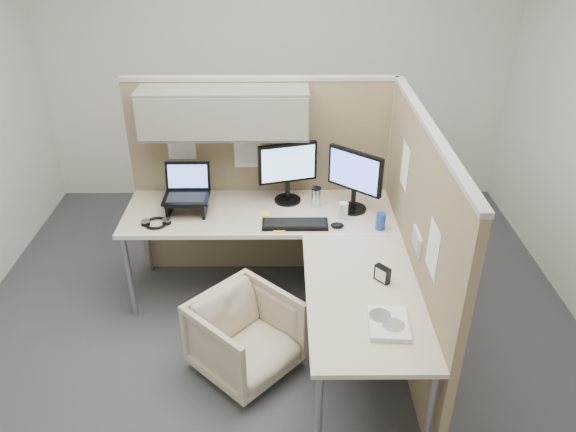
{
  "coord_description": "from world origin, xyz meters",
  "views": [
    {
      "loc": [
        0.07,
        -3.07,
        2.75
      ],
      "look_at": [
        0.1,
        0.25,
        0.85
      ],
      "focal_mm": 35.0,
      "sensor_mm": 36.0,
      "label": 1
    }
  ],
  "objects_px": {
    "office_chair": "(245,333)",
    "monitor_left": "(288,168)",
    "keyboard": "(295,224)",
    "desk": "(292,246)"
  },
  "relations": [
    {
      "from": "desk",
      "to": "keyboard",
      "type": "distance_m",
      "value": 0.2
    },
    {
      "from": "monitor_left",
      "to": "keyboard",
      "type": "xyz_separation_m",
      "value": [
        0.05,
        -0.37,
        -0.26
      ]
    },
    {
      "from": "desk",
      "to": "office_chair",
      "type": "bearing_deg",
      "value": -125.04
    },
    {
      "from": "office_chair",
      "to": "keyboard",
      "type": "distance_m",
      "value": 0.84
    },
    {
      "from": "desk",
      "to": "keyboard",
      "type": "height_order",
      "value": "keyboard"
    },
    {
      "from": "monitor_left",
      "to": "keyboard",
      "type": "distance_m",
      "value": 0.46
    },
    {
      "from": "office_chair",
      "to": "monitor_left",
      "type": "height_order",
      "value": "monitor_left"
    },
    {
      "from": "office_chair",
      "to": "monitor_left",
      "type": "distance_m",
      "value": 1.26
    },
    {
      "from": "desk",
      "to": "office_chair",
      "type": "distance_m",
      "value": 0.66
    },
    {
      "from": "desk",
      "to": "monitor_left",
      "type": "bearing_deg",
      "value": 92.39
    }
  ]
}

